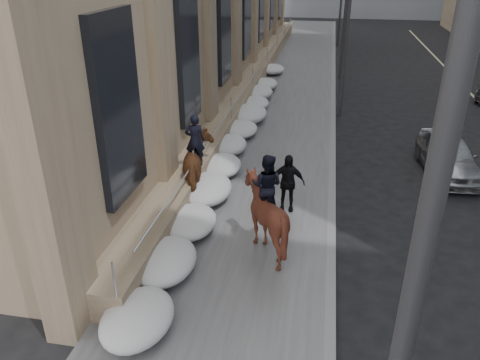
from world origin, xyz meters
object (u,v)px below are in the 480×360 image
pedestrian (287,183)px  mounted_horse_right (265,212)px  car_silver (448,155)px  mounted_horse_left (200,164)px

pedestrian → mounted_horse_right: bearing=-103.5°
pedestrian → car_silver: (5.52, 4.01, -0.32)m
mounted_horse_left → car_silver: bearing=-173.5°
mounted_horse_left → car_silver: size_ratio=0.63×
car_silver → mounted_horse_right: bearing=-135.8°
mounted_horse_left → pedestrian: (2.92, -0.63, -0.13)m
pedestrian → car_silver: pedestrian is taller
mounted_horse_right → car_silver: bearing=-125.3°
mounted_horse_left → car_silver: 9.11m
mounted_horse_left → mounted_horse_right: 3.85m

